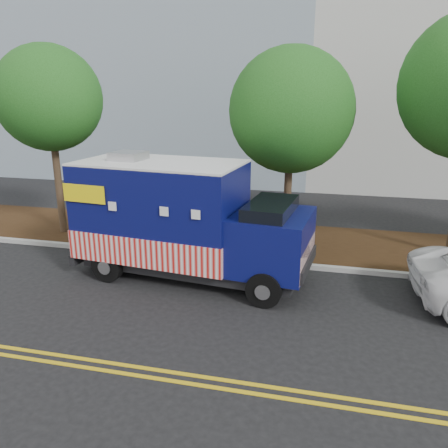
# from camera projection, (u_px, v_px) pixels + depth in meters

# --- Properties ---
(ground) EXTENTS (120.00, 120.00, 0.00)m
(ground) POSITION_uv_depth(u_px,v_px,m) (212.00, 279.00, 12.70)
(ground) COLOR black
(ground) RESTS_ON ground
(curb) EXTENTS (120.00, 0.18, 0.15)m
(curb) POSITION_uv_depth(u_px,v_px,m) (223.00, 259.00, 13.98)
(curb) COLOR #9E9E99
(curb) RESTS_ON ground
(mulch_strip) EXTENTS (120.00, 4.00, 0.15)m
(mulch_strip) POSITION_uv_depth(u_px,v_px,m) (237.00, 238.00, 15.93)
(mulch_strip) COLOR black
(mulch_strip) RESTS_ON ground
(centerline_near) EXTENTS (120.00, 0.10, 0.01)m
(centerline_near) POSITION_uv_depth(u_px,v_px,m) (154.00, 370.00, 8.56)
(centerline_near) COLOR gold
(centerline_near) RESTS_ON ground
(centerline_far) EXTENTS (120.00, 0.10, 0.01)m
(centerline_far) POSITION_uv_depth(u_px,v_px,m) (149.00, 377.00, 8.32)
(centerline_far) COLOR gold
(centerline_far) RESTS_ON ground
(tree_a) EXTENTS (3.63, 3.63, 6.81)m
(tree_a) POSITION_uv_depth(u_px,v_px,m) (49.00, 99.00, 15.09)
(tree_a) COLOR #38281C
(tree_a) RESTS_ON ground
(tree_b) EXTENTS (4.07, 4.07, 6.66)m
(tree_b) POSITION_uv_depth(u_px,v_px,m) (291.00, 111.00, 14.21)
(tree_b) COLOR #38281C
(tree_b) RESTS_ON ground
(sign_post) EXTENTS (0.06, 0.06, 2.40)m
(sign_post) POSITION_uv_depth(u_px,v_px,m) (116.00, 213.00, 15.03)
(sign_post) COLOR #473828
(sign_post) RESTS_ON ground
(food_truck) EXTENTS (7.01, 3.26, 3.57)m
(food_truck) POSITION_uv_depth(u_px,v_px,m) (181.00, 222.00, 12.52)
(food_truck) COLOR black
(food_truck) RESTS_ON ground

